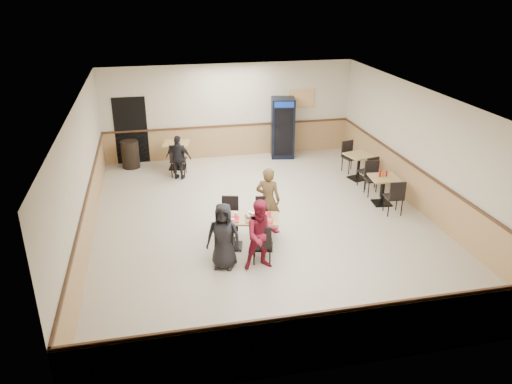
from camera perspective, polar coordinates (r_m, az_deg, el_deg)
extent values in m
plane|color=beige|center=(12.04, 0.93, -3.43)|extent=(10.00, 10.00, 0.00)
plane|color=silver|center=(11.02, 1.03, 10.65)|extent=(10.00, 10.00, 0.00)
plane|color=beige|center=(16.14, -3.08, 9.22)|extent=(8.00, 0.00, 8.00)
plane|color=beige|center=(7.15, 10.20, -10.23)|extent=(8.00, 0.00, 8.00)
plane|color=beige|center=(11.28, -19.24, 1.65)|extent=(0.00, 10.00, 10.00)
plane|color=beige|center=(12.90, 18.61, 4.40)|extent=(0.00, 10.00, 10.00)
cube|color=tan|center=(16.40, -3.00, 5.81)|extent=(7.98, 0.03, 1.00)
cube|color=tan|center=(13.23, 18.01, 0.30)|extent=(0.03, 9.98, 1.00)
cube|color=#472B19|center=(16.23, -3.03, 7.58)|extent=(7.98, 0.04, 0.06)
cube|color=black|center=(16.07, -14.09, 6.82)|extent=(1.00, 0.02, 2.10)
cube|color=orange|center=(16.58, 5.27, 10.59)|extent=(0.85, 0.02, 0.60)
cube|color=black|center=(10.97, -2.73, -6.19)|extent=(0.52, 0.52, 0.04)
cylinder|color=black|center=(10.80, -2.77, -4.60)|extent=(0.09, 0.09, 0.65)
cube|color=tan|center=(10.65, -2.80, -3.01)|extent=(0.81, 0.81, 0.04)
cube|color=black|center=(10.93, 0.78, -6.25)|extent=(0.52, 0.52, 0.04)
cylinder|color=black|center=(10.77, 0.79, -4.66)|extent=(0.09, 0.09, 0.65)
cube|color=tan|center=(10.62, 0.80, -3.07)|extent=(0.81, 0.81, 0.04)
imported|color=black|center=(9.94, -3.73, -5.06)|extent=(0.79, 0.65, 1.40)
imported|color=maroon|center=(9.88, 0.69, -4.93)|extent=(0.72, 0.57, 1.48)
imported|color=brown|center=(11.32, 1.38, -0.90)|extent=(0.67, 0.58, 1.55)
imported|color=black|center=(14.56, -8.84, 3.91)|extent=(0.82, 0.61, 1.30)
cube|color=red|center=(10.48, 0.78, -3.28)|extent=(0.49, 0.41, 0.02)
cube|color=red|center=(10.54, -3.11, -3.14)|extent=(0.49, 0.41, 0.02)
cube|color=red|center=(10.71, 0.56, -2.66)|extent=(0.49, 0.41, 0.02)
cylinder|color=silver|center=(10.74, 0.56, -2.62)|extent=(0.22, 0.22, 0.01)
cube|color=#B28945|center=(10.73, 0.56, -2.56)|extent=(0.29, 0.24, 0.02)
cylinder|color=silver|center=(10.44, -0.54, -3.40)|extent=(0.22, 0.22, 0.01)
cube|color=#B28945|center=(10.44, -0.54, -3.34)|extent=(0.27, 0.20, 0.02)
cylinder|color=silver|center=(10.52, 1.31, -3.20)|extent=(0.22, 0.22, 0.01)
cube|color=#B28945|center=(10.52, 1.31, -3.14)|extent=(0.29, 0.28, 0.02)
cylinder|color=silver|center=(10.55, -3.37, -3.16)|extent=(0.22, 0.22, 0.01)
cube|color=#B28945|center=(10.54, -3.37, -3.10)|extent=(0.26, 0.19, 0.02)
cylinder|color=silver|center=(10.38, -2.66, -3.34)|extent=(0.08, 0.08, 0.10)
cylinder|color=silver|center=(10.66, -2.27, -2.59)|extent=(0.08, 0.08, 0.10)
cylinder|color=silver|center=(10.42, -3.70, -3.25)|extent=(0.08, 0.08, 0.10)
cylinder|color=silver|center=(10.72, -3.78, -2.45)|extent=(0.08, 0.08, 0.10)
cylinder|color=silver|center=(10.35, -3.35, -3.43)|extent=(0.08, 0.08, 0.10)
cylinder|color=#B2B7C6|center=(10.59, -0.39, -2.67)|extent=(0.07, 0.07, 0.12)
cylinder|color=#B2B7C6|center=(10.63, -0.74, -2.55)|extent=(0.07, 0.07, 0.12)
ellipsoid|color=silver|center=(10.58, -0.91, -2.76)|extent=(0.14, 0.14, 0.10)
cube|color=black|center=(13.39, 14.14, -1.22)|extent=(0.48, 0.48, 0.04)
cylinder|color=black|center=(13.25, 14.29, 0.18)|extent=(0.09, 0.09, 0.67)
cube|color=tan|center=(13.12, 14.43, 1.57)|extent=(0.75, 0.75, 0.04)
cube|color=black|center=(14.89, 11.52, 1.56)|extent=(0.55, 0.55, 0.04)
cylinder|color=black|center=(14.76, 11.63, 2.86)|extent=(0.09, 0.09, 0.68)
cube|color=tan|center=(14.65, 11.74, 4.15)|extent=(0.86, 0.86, 0.04)
cylinder|color=red|center=(13.08, 14.00, 2.10)|extent=(0.06, 0.06, 0.20)
cylinder|color=#C56D1A|center=(13.12, 14.35, 2.07)|extent=(0.06, 0.06, 0.17)
cylinder|color=red|center=(13.17, 14.69, 2.03)|extent=(0.05, 0.05, 0.14)
cube|color=black|center=(15.64, -8.93, 2.82)|extent=(0.57, 0.57, 0.04)
cylinder|color=black|center=(15.51, -9.02, 4.17)|extent=(0.10, 0.10, 0.74)
cube|color=tan|center=(15.39, -9.11, 5.51)|extent=(0.89, 0.89, 0.04)
cube|color=black|center=(16.24, 3.06, 7.35)|extent=(0.84, 0.83, 1.93)
cube|color=black|center=(15.91, 3.17, 6.81)|extent=(0.58, 0.12, 1.52)
cube|color=navy|center=(15.67, 3.25, 9.93)|extent=(0.60, 0.13, 0.18)
cylinder|color=black|center=(15.84, -14.17, 4.20)|extent=(0.54, 0.54, 0.85)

